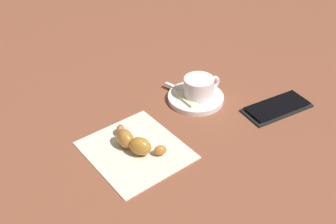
# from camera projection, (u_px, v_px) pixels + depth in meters

# --- Properties ---
(ground_plane) EXTENTS (1.80, 1.80, 0.00)m
(ground_plane) POSITION_uv_depth(u_px,v_px,m) (166.00, 125.00, 0.83)
(ground_plane) COLOR brown
(saucer) EXTENTS (0.12, 0.12, 0.01)m
(saucer) POSITION_uv_depth(u_px,v_px,m) (196.00, 98.00, 0.89)
(saucer) COLOR white
(saucer) RESTS_ON ground
(espresso_cup) EXTENTS (0.09, 0.07, 0.05)m
(espresso_cup) POSITION_uv_depth(u_px,v_px,m) (199.00, 87.00, 0.88)
(espresso_cup) COLOR white
(espresso_cup) RESTS_ON saucer
(teaspoon) EXTENTS (0.04, 0.12, 0.01)m
(teaspoon) POSITION_uv_depth(u_px,v_px,m) (193.00, 95.00, 0.89)
(teaspoon) COLOR silver
(teaspoon) RESTS_ON saucer
(sugar_packet) EXTENTS (0.02, 0.06, 0.01)m
(sugar_packet) POSITION_uv_depth(u_px,v_px,m) (186.00, 99.00, 0.88)
(sugar_packet) COLOR beige
(sugar_packet) RESTS_ON saucer
(napkin) EXTENTS (0.17, 0.19, 0.00)m
(napkin) POSITION_uv_depth(u_px,v_px,m) (136.00, 150.00, 0.76)
(napkin) COLOR silver
(napkin) RESTS_ON ground
(croissant) EXTENTS (0.07, 0.12, 0.04)m
(croissant) POSITION_uv_depth(u_px,v_px,m) (134.00, 142.00, 0.75)
(croissant) COLOR #BF703A
(croissant) RESTS_ON napkin
(cell_phone) EXTENTS (0.16, 0.09, 0.01)m
(cell_phone) POSITION_uv_depth(u_px,v_px,m) (277.00, 107.00, 0.87)
(cell_phone) COLOR black
(cell_phone) RESTS_ON ground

